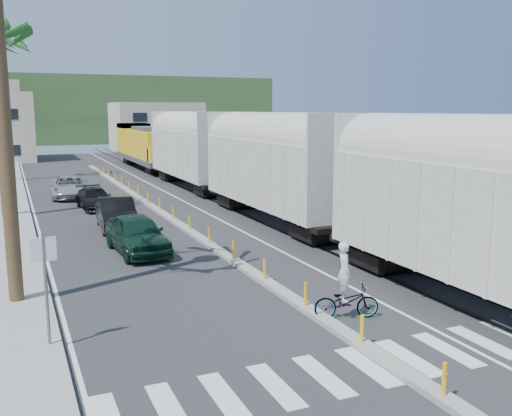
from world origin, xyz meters
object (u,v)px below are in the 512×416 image
at_px(street_sign, 45,274).
at_px(cyclist, 346,295).
at_px(car_second, 116,214).
at_px(car_lead, 137,234).

height_order(street_sign, cyclist, street_sign).
relative_size(street_sign, car_second, 0.61).
distance_m(street_sign, car_lead, 9.96).
xyz_separation_m(street_sign, car_lead, (4.11, 9.00, -1.15)).
bearing_deg(street_sign, car_lead, 65.43).
relative_size(street_sign, cyclist, 1.32).
height_order(car_lead, cyclist, cyclist).
bearing_deg(cyclist, car_lead, 39.08).
bearing_deg(cyclist, street_sign, 100.16).
xyz_separation_m(car_lead, cyclist, (3.92, -10.08, -0.11)).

